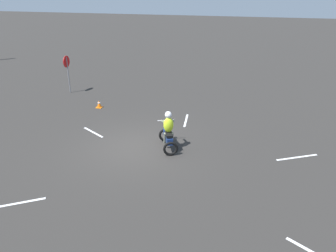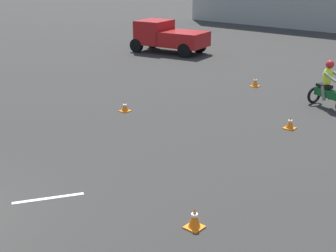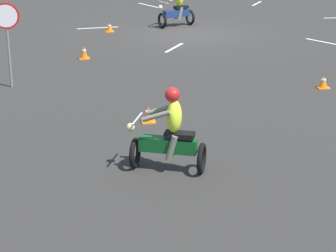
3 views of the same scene
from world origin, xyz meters
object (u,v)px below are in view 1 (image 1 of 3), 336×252
object	(u,v)px
motorcycle_rider_foreground	(168,133)
traffic_cone_mid_left	(99,104)
traffic_cone_mid_center	(167,119)
stop_sign	(67,67)

from	to	relation	value
motorcycle_rider_foreground	traffic_cone_mid_left	distance (m)	6.18
traffic_cone_mid_center	traffic_cone_mid_left	world-z (taller)	traffic_cone_mid_left
motorcycle_rider_foreground	stop_sign	xyz separation A→B (m)	(5.82, 7.80, 0.91)
motorcycle_rider_foreground	stop_sign	distance (m)	9.77
traffic_cone_mid_left	traffic_cone_mid_center	bearing A→B (deg)	-104.33
motorcycle_rider_foreground	traffic_cone_mid_left	world-z (taller)	motorcycle_rider_foreground
stop_sign	traffic_cone_mid_center	distance (m)	7.86
motorcycle_rider_foreground	traffic_cone_mid_center	bearing A→B (deg)	81.79
traffic_cone_mid_center	traffic_cone_mid_left	distance (m)	4.27
stop_sign	traffic_cone_mid_center	size ratio (longest dim) A/B	6.56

